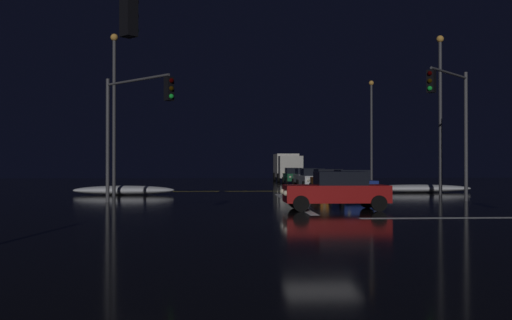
% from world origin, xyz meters
% --- Properties ---
extents(ground, '(120.00, 120.00, 0.10)m').
position_xyz_m(ground, '(0.00, 0.00, -0.05)').
color(ground, black).
extents(stop_line_north, '(0.35, 14.91, 0.01)m').
position_xyz_m(stop_line_north, '(0.00, 8.69, 0.00)').
color(stop_line_north, white).
rests_on(stop_line_north, ground).
extents(centre_line_ns, '(22.00, 0.15, 0.01)m').
position_xyz_m(centre_line_ns, '(0.00, 20.29, 0.00)').
color(centre_line_ns, yellow).
rests_on(centre_line_ns, ground).
extents(snow_bank_left_curb, '(6.19, 1.50, 0.57)m').
position_xyz_m(snow_bank_left_curb, '(-9.49, 15.84, 0.28)').
color(snow_bank_left_curb, white).
rests_on(snow_bank_left_curb, ground).
extents(snow_bank_right_curb, '(7.46, 1.50, 0.53)m').
position_xyz_m(snow_bank_right_curb, '(9.49, 17.75, 0.27)').
color(snow_bank_right_curb, white).
rests_on(snow_bank_right_curb, ground).
extents(sedan_blue, '(2.02, 4.33, 1.57)m').
position_xyz_m(sedan_blue, '(3.77, 11.68, 0.80)').
color(sedan_blue, navy).
rests_on(sedan_blue, ground).
extents(sedan_orange, '(2.02, 4.33, 1.57)m').
position_xyz_m(sedan_orange, '(3.51, 17.40, 0.80)').
color(sedan_orange, '#C66014').
rests_on(sedan_orange, ground).
extents(sedan_white, '(2.02, 4.33, 1.57)m').
position_xyz_m(sedan_white, '(3.50, 24.01, 0.80)').
color(sedan_white, silver).
rests_on(sedan_white, ground).
extents(sedan_silver, '(2.02, 4.33, 1.57)m').
position_xyz_m(sedan_silver, '(3.79, 29.69, 0.80)').
color(sedan_silver, '#B7B7BC').
rests_on(sedan_silver, ground).
extents(sedan_green, '(2.02, 4.33, 1.57)m').
position_xyz_m(sedan_green, '(3.44, 34.98, 0.80)').
color(sedan_green, '#14512D').
rests_on(sedan_green, ground).
extents(box_truck, '(2.68, 8.28, 3.08)m').
position_xyz_m(box_truck, '(3.61, 42.69, 1.71)').
color(box_truck, beige).
rests_on(box_truck, ground).
extents(sedan_red_crossing, '(4.33, 2.02, 1.57)m').
position_xyz_m(sedan_red_crossing, '(1.29, 3.73, 0.80)').
color(sedan_red_crossing, maroon).
rests_on(sedan_red_crossing, ground).
extents(traffic_signal_sw, '(3.82, 3.82, 6.35)m').
position_xyz_m(traffic_signal_sw, '(-7.59, -7.59, 4.43)').
color(traffic_signal_sw, '#4C4C51').
rests_on(traffic_signal_sw, ground).
extents(traffic_signal_nw, '(3.66, 3.66, 6.12)m').
position_xyz_m(traffic_signal_nw, '(-7.64, 7.64, 4.26)').
color(traffic_signal_nw, '#4C4C51').
rests_on(traffic_signal_nw, ground).
extents(traffic_signal_ne, '(3.22, 3.22, 6.62)m').
position_xyz_m(traffic_signal_ne, '(7.88, 7.88, 4.55)').
color(traffic_signal_ne, '#4C4C51').
rests_on(traffic_signal_ne, ground).
extents(streetlamp_left_near, '(0.44, 0.44, 9.57)m').
position_xyz_m(streetlamp_left_near, '(-9.79, 14.29, 5.48)').
color(streetlamp_left_near, '#424247').
rests_on(streetlamp_left_near, ground).
extents(streetlamp_right_near, '(0.44, 0.44, 9.72)m').
position_xyz_m(streetlamp_right_near, '(9.79, 14.29, 5.56)').
color(streetlamp_right_near, '#424247').
rests_on(streetlamp_right_near, ground).
extents(streetlamp_right_far, '(0.44, 0.44, 9.38)m').
position_xyz_m(streetlamp_right_far, '(9.79, 30.29, 5.38)').
color(streetlamp_right_far, '#424247').
rests_on(streetlamp_right_far, ground).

